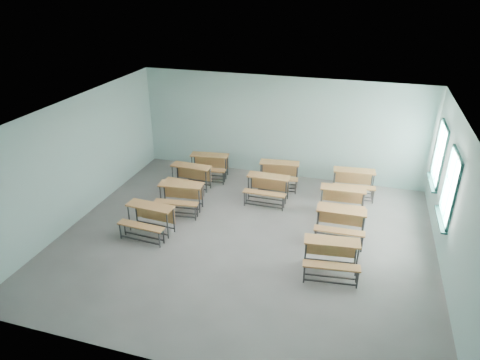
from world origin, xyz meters
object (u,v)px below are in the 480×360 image
object	(u,v)px
desk_unit_r2c1	(267,185)
desk_unit_r3c0	(209,163)
desk_unit_r3c1	(279,171)
desk_unit_r2c2	(342,198)
desk_unit_r0c0	(149,216)
desk_unit_r0c2	(331,253)
desk_unit_r1c2	(340,220)
desk_unit_r3c2	(354,179)
desk_unit_r1c0	(180,194)
desk_unit_r2c0	(190,174)

from	to	relation	value
desk_unit_r2c1	desk_unit_r3c0	size ratio (longest dim) A/B	0.93
desk_unit_r3c1	desk_unit_r2c1	bearing A→B (deg)	-102.75
desk_unit_r2c2	desk_unit_r0c0	bearing A→B (deg)	-155.53
desk_unit_r0c0	desk_unit_r0c2	world-z (taller)	same
desk_unit_r1c2	desk_unit_r2c1	xyz separation A→B (m)	(-2.16, 1.38, 0.00)
desk_unit_r1c2	desk_unit_r3c2	bearing A→B (deg)	84.31
desk_unit_r0c2	desk_unit_r3c1	world-z (taller)	same
desk_unit_r0c0	desk_unit_r3c2	distance (m)	6.00
desk_unit_r2c1	desk_unit_r2c2	size ratio (longest dim) A/B	0.97
desk_unit_r3c2	desk_unit_r1c2	bearing A→B (deg)	-99.76
desk_unit_r0c2	desk_unit_r1c0	size ratio (longest dim) A/B	1.00
desk_unit_r1c0	desk_unit_r2c1	size ratio (longest dim) A/B	1.07
desk_unit_r0c0	desk_unit_r2c2	size ratio (longest dim) A/B	1.01
desk_unit_r2c1	desk_unit_r2c2	bearing A→B (deg)	-4.29
desk_unit_r1c0	desk_unit_r3c0	bearing A→B (deg)	83.10
desk_unit_r1c2	desk_unit_r3c2	distance (m)	2.49
desk_unit_r0c2	desk_unit_r2c2	distance (m)	2.64
desk_unit_r1c0	desk_unit_r1c2	xyz separation A→B (m)	(4.32, -0.17, 0.00)
desk_unit_r2c0	desk_unit_r3c0	size ratio (longest dim) A/B	0.96
desk_unit_r2c2	desk_unit_r2c1	bearing A→B (deg)	172.56
desk_unit_r3c0	desk_unit_r3c1	size ratio (longest dim) A/B	1.00
desk_unit_r0c2	desk_unit_r1c2	world-z (taller)	same
desk_unit_r3c0	desk_unit_r1c0	bearing A→B (deg)	-97.64
desk_unit_r0c0	desk_unit_r1c2	bearing A→B (deg)	17.79
desk_unit_r2c1	desk_unit_r3c2	size ratio (longest dim) A/B	0.94
desk_unit_r1c0	desk_unit_r2c0	distance (m)	1.27
desk_unit_r0c0	desk_unit_r2c1	xyz separation A→B (m)	(2.44, 2.53, 0.00)
desk_unit_r3c1	desk_unit_r3c2	size ratio (longest dim) A/B	1.01
desk_unit_r3c1	desk_unit_r2c0	bearing A→B (deg)	-164.68
desk_unit_r2c2	desk_unit_r0c2	bearing A→B (deg)	-93.62
desk_unit_r1c2	desk_unit_r3c1	distance (m)	3.17
desk_unit_r1c2	desk_unit_r3c0	size ratio (longest dim) A/B	0.95
desk_unit_r2c0	desk_unit_r3c1	world-z (taller)	same
desk_unit_r0c2	desk_unit_r3c1	bearing A→B (deg)	110.21
desk_unit_r0c2	desk_unit_r3c0	xyz separation A→B (m)	(-4.23, 3.81, 0.00)
desk_unit_r0c0	desk_unit_r1c0	world-z (taller)	same
desk_unit_r1c2	desk_unit_r3c1	world-z (taller)	same
desk_unit_r2c0	desk_unit_r2c1	size ratio (longest dim) A/B	1.03
desk_unit_r2c1	desk_unit_r0c0	bearing A→B (deg)	-133.79
desk_unit_r2c2	desk_unit_r3c2	distance (m)	1.29
desk_unit_r1c0	desk_unit_r2c2	xyz separation A→B (m)	(4.28, 1.05, 0.00)
desk_unit_r1c0	desk_unit_r0c2	bearing A→B (deg)	-26.89
desk_unit_r1c2	desk_unit_r2c0	bearing A→B (deg)	161.21
desk_unit_r3c0	desk_unit_r3c2	bearing A→B (deg)	-5.88
desk_unit_r0c2	desk_unit_r3c0	size ratio (longest dim) A/B	1.00
desk_unit_r0c2	desk_unit_r3c2	world-z (taller)	same
desk_unit_r2c2	desk_unit_r3c1	bearing A→B (deg)	145.78
desk_unit_r0c2	desk_unit_r3c1	size ratio (longest dim) A/B	1.00
desk_unit_r3c0	desk_unit_r3c2	distance (m)	4.49
desk_unit_r0c2	desk_unit_r1c2	bearing A→B (deg)	80.04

